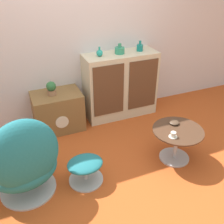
% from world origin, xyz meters
% --- Properties ---
extents(ground_plane, '(12.00, 12.00, 0.00)m').
position_xyz_m(ground_plane, '(0.00, 0.00, 0.00)').
color(ground_plane, '#B74C1E').
extents(wall_back, '(6.40, 0.06, 2.60)m').
position_xyz_m(wall_back, '(0.00, 1.38, 1.30)').
color(wall_back, silver).
rests_on(wall_back, ground_plane).
extents(sideboard, '(1.08, 0.42, 0.98)m').
position_xyz_m(sideboard, '(0.57, 1.14, 0.49)').
color(sideboard, beige).
rests_on(sideboard, ground_plane).
extents(tv_console, '(0.67, 0.49, 0.55)m').
position_xyz_m(tv_console, '(-0.41, 1.11, 0.27)').
color(tv_console, brown).
rests_on(tv_console, ground_plane).
extents(egg_chair, '(0.81, 0.77, 0.93)m').
position_xyz_m(egg_chair, '(-0.97, -0.01, 0.43)').
color(egg_chair, '#B7B7BC').
rests_on(egg_chair, ground_plane).
extents(ottoman, '(0.39, 0.38, 0.28)m').
position_xyz_m(ottoman, '(-0.38, -0.05, 0.19)').
color(ottoman, '#B7B7BC').
rests_on(ottoman, ground_plane).
extents(coffee_table, '(0.60, 0.60, 0.42)m').
position_xyz_m(coffee_table, '(0.75, -0.11, 0.29)').
color(coffee_table, '#B7B7BC').
rests_on(coffee_table, ground_plane).
extents(vase_leftmost, '(0.09, 0.09, 0.13)m').
position_xyz_m(vase_leftmost, '(0.25, 1.15, 1.03)').
color(vase_leftmost, teal).
rests_on(vase_leftmost, sideboard).
extents(vase_inner_left, '(0.14, 0.14, 0.14)m').
position_xyz_m(vase_inner_left, '(0.55, 1.15, 1.03)').
color(vase_inner_left, '#2D8E6B').
rests_on(vase_inner_left, sideboard).
extents(vase_inner_right, '(0.09, 0.09, 0.15)m').
position_xyz_m(vase_inner_right, '(0.87, 1.15, 1.04)').
color(vase_inner_right, '#147A75').
rests_on(vase_inner_right, sideboard).
extents(potted_plant, '(0.13, 0.13, 0.19)m').
position_xyz_m(potted_plant, '(-0.46, 1.11, 0.64)').
color(potted_plant, '#996B4C').
rests_on(potted_plant, tv_console).
extents(teacup, '(0.10, 0.10, 0.06)m').
position_xyz_m(teacup, '(0.62, -0.20, 0.45)').
color(teacup, silver).
rests_on(teacup, coffee_table).
extents(bowl, '(0.12, 0.12, 0.04)m').
position_xyz_m(bowl, '(0.78, 0.02, 0.44)').
color(bowl, '#4C3828').
rests_on(bowl, coffee_table).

